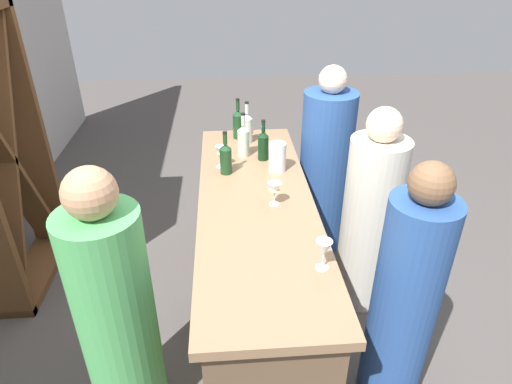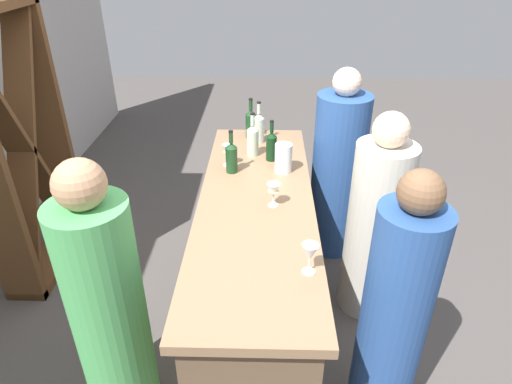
{
  "view_description": "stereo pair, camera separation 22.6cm",
  "coord_description": "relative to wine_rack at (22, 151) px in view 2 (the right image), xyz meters",
  "views": [
    {
      "loc": [
        -2.18,
        0.17,
        2.25
      ],
      "look_at": [
        0.0,
        0.0,
        0.98
      ],
      "focal_mm": 30.79,
      "sensor_mm": 36.0,
      "label": 1
    },
    {
      "loc": [
        -2.18,
        -0.05,
        2.25
      ],
      "look_at": [
        0.0,
        0.0,
        0.98
      ],
      "focal_mm": 30.79,
      "sensor_mm": 36.0,
      "label": 2
    }
  ],
  "objects": [
    {
      "name": "ground_plane",
      "position": [
        -0.57,
        -1.65,
        -0.96
      ],
      "size": [
        12.0,
        12.0,
        0.0
      ],
      "primitive_type": "plane",
      "color": "#4C4744"
    },
    {
      "name": "bar_counter",
      "position": [
        -0.57,
        -1.65,
        -0.49
      ],
      "size": [
        2.15,
        0.67,
        0.93
      ],
      "color": "brown",
      "rests_on": "ground"
    },
    {
      "name": "wine_rack",
      "position": [
        0.0,
        0.0,
        0.0
      ],
      "size": [
        0.93,
        0.28,
        1.93
      ],
      "color": "brown",
      "rests_on": "ground"
    },
    {
      "name": "wine_bottle_leftmost_olive_green",
      "position": [
        -0.22,
        -1.48,
        0.08
      ],
      "size": [
        0.08,
        0.08,
        0.28
      ],
      "color": "#193D1E",
      "rests_on": "bar_counter"
    },
    {
      "name": "wine_bottle_second_left_dark_green",
      "position": [
        -0.03,
        -1.74,
        0.08
      ],
      "size": [
        0.07,
        0.07,
        0.28
      ],
      "color": "black",
      "rests_on": "bar_counter"
    },
    {
      "name": "wine_bottle_center_clear_pale",
      "position": [
        0.04,
        -1.61,
        0.09
      ],
      "size": [
        0.08,
        0.08,
        0.31
      ],
      "color": "#B7C6B2",
      "rests_on": "bar_counter"
    },
    {
      "name": "wine_bottle_second_right_clear_pale",
      "position": [
        0.27,
        -1.65,
        0.09
      ],
      "size": [
        0.08,
        0.08,
        0.31
      ],
      "color": "#B7C6B2",
      "rests_on": "bar_counter"
    },
    {
      "name": "wine_bottle_rightmost_olive_green",
      "position": [
        0.35,
        -1.59,
        0.08
      ],
      "size": [
        0.08,
        0.08,
        0.31
      ],
      "color": "#193D1E",
      "rests_on": "bar_counter"
    },
    {
      "name": "wine_glass_near_left",
      "position": [
        -1.2,
        -1.9,
        0.08
      ],
      "size": [
        0.08,
        0.08,
        0.15
      ],
      "color": "white",
      "rests_on": "bar_counter"
    },
    {
      "name": "wine_glass_near_center",
      "position": [
        -0.63,
        -1.75,
        0.06
      ],
      "size": [
        0.08,
        0.08,
        0.14
      ],
      "color": "white",
      "rests_on": "bar_counter"
    },
    {
      "name": "wine_glass_near_right",
      "position": [
        -0.13,
        -1.45,
        0.07
      ],
      "size": [
        0.06,
        0.06,
        0.15
      ],
      "color": "white",
      "rests_on": "bar_counter"
    },
    {
      "name": "water_pitcher",
      "position": [
        -0.2,
        -1.82,
        0.06
      ],
      "size": [
        0.11,
        0.11,
        0.19
      ],
      "color": "silver",
      "rests_on": "bar_counter"
    },
    {
      "name": "person_left_guest",
      "position": [
        -1.23,
        -2.32,
        -0.28
      ],
      "size": [
        0.33,
        0.33,
        1.47
      ],
      "rotation": [
        0.0,
        0.0,
        1.61
      ],
      "color": "#284C8C",
      "rests_on": "ground"
    },
    {
      "name": "person_center_guest",
      "position": [
        0.27,
        -2.26,
        -0.29
      ],
      "size": [
        0.41,
        0.41,
        1.49
      ],
      "rotation": [
        0.0,
        0.0,
        1.55
      ],
      "color": "#284C8C",
      "rests_on": "ground"
    },
    {
      "name": "person_right_guest",
      "position": [
        -0.42,
        -2.41,
        -0.32
      ],
      "size": [
        0.46,
        0.46,
        1.42
      ],
      "rotation": [
        0.0,
        0.0,
        1.86
      ],
      "color": "beige",
      "rests_on": "ground"
    },
    {
      "name": "person_server_behind",
      "position": [
        -1.19,
        -0.94,
        -0.29
      ],
      "size": [
        0.41,
        0.41,
        1.48
      ],
      "rotation": [
        0.0,
        0.0,
        -1.7
      ],
      "color": "#4CA559",
      "rests_on": "ground"
    }
  ]
}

